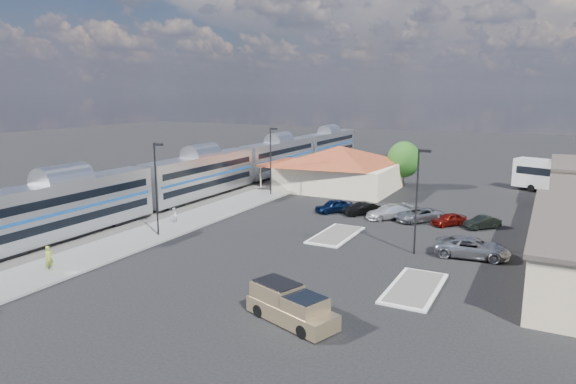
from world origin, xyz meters
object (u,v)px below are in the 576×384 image
at_px(pickup_truck, 292,306).
at_px(suv, 472,248).
at_px(station_depot, 339,168).
at_px(coach_bus, 569,176).

distance_m(pickup_truck, suv, 19.45).
distance_m(station_depot, suv, 31.14).
bearing_deg(suv, station_depot, 36.85).
height_order(station_depot, coach_bus, station_depot).
xyz_separation_m(pickup_truck, coach_bus, (15.33, 51.12, 1.55)).
bearing_deg(pickup_truck, suv, -4.10).
xyz_separation_m(suv, coach_bus, (7.47, 33.33, 1.70)).
xyz_separation_m(station_depot, suv, (21.09, -22.80, -2.29)).
relative_size(station_depot, suv, 3.03).
bearing_deg(pickup_truck, station_depot, 37.78).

